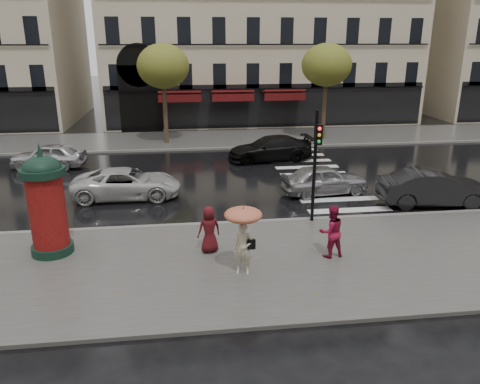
{
  "coord_description": "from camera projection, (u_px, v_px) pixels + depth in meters",
  "views": [
    {
      "loc": [
        -0.96,
        -13.87,
        6.99
      ],
      "look_at": [
        0.98,
        1.5,
        1.85
      ],
      "focal_mm": 35.0,
      "sensor_mm": 36.0,
      "label": 1
    }
  ],
  "objects": [
    {
      "name": "zebra_crossing",
      "position": [
        314.0,
        174.0,
        25.13
      ],
      "size": [
        3.6,
        11.75,
        0.01
      ],
      "primitive_type": "cube",
      "color": "silver",
      "rests_on": "ground"
    },
    {
      "name": "morris_column",
      "position": [
        46.0,
        202.0,
        15.14
      ],
      "size": [
        1.4,
        1.4,
        3.76
      ],
      "color": "black",
      "rests_on": "near_sidewalk"
    },
    {
      "name": "man_burgundy",
      "position": [
        209.0,
        229.0,
        15.53
      ],
      "size": [
        0.88,
        0.68,
        1.59
      ],
      "primitive_type": "imported",
      "rotation": [
        0.0,
        0.0,
        3.39
      ],
      "color": "#4C0F14",
      "rests_on": "near_sidewalk"
    },
    {
      "name": "woman_umbrella",
      "position": [
        243.0,
        230.0,
        13.88
      ],
      "size": [
        1.13,
        1.13,
        2.18
      ],
      "color": "beige",
      "rests_on": "near_sidewalk"
    },
    {
      "name": "car_darkgrey",
      "position": [
        434.0,
        188.0,
        20.25
      ],
      "size": [
        4.87,
        2.22,
        1.55
      ],
      "primitive_type": "imported",
      "rotation": [
        0.0,
        0.0,
        1.44
      ],
      "color": "black",
      "rests_on": "ground"
    },
    {
      "name": "near_sidewalk",
      "position": [
        217.0,
        266.0,
        14.89
      ],
      "size": [
        90.0,
        7.0,
        0.12
      ],
      "primitive_type": "cube",
      "color": "#474744",
      "rests_on": "ground"
    },
    {
      "name": "near_kerb",
      "position": [
        210.0,
        224.0,
        18.18
      ],
      "size": [
        90.0,
        0.25,
        0.14
      ],
      "primitive_type": "cube",
      "color": "slate",
      "rests_on": "ground"
    },
    {
      "name": "far_sidewalk",
      "position": [
        196.0,
        140.0,
        33.25
      ],
      "size": [
        90.0,
        6.0,
        0.12
      ],
      "primitive_type": "cube",
      "color": "#474744",
      "rests_on": "ground"
    },
    {
      "name": "car_silver",
      "position": [
        324.0,
        179.0,
        21.77
      ],
      "size": [
        4.2,
        2.09,
        1.38
      ],
      "primitive_type": "imported",
      "rotation": [
        0.0,
        0.0,
        1.69
      ],
      "color": "#9D9DA1",
      "rests_on": "ground"
    },
    {
      "name": "tree_far_right",
      "position": [
        327.0,
        65.0,
        31.77
      ],
      "size": [
        3.4,
        3.4,
        6.64
      ],
      "color": "#38281C",
      "rests_on": "ground"
    },
    {
      "name": "car_white",
      "position": [
        127.0,
        183.0,
        21.24
      ],
      "size": [
        4.87,
        2.31,
        1.34
      ],
      "primitive_type": "imported",
      "rotation": [
        0.0,
        0.0,
        1.55
      ],
      "color": "silver",
      "rests_on": "ground"
    },
    {
      "name": "car_far_silver",
      "position": [
        48.0,
        156.0,
        26.09
      ],
      "size": [
        4.25,
        2.14,
        1.39
      ],
      "primitive_type": "imported",
      "rotation": [
        0.0,
        0.0,
        -1.7
      ],
      "color": "silver",
      "rests_on": "ground"
    },
    {
      "name": "ground",
      "position": [
        216.0,
        261.0,
        15.37
      ],
      "size": [
        160.0,
        160.0,
        0.0
      ],
      "primitive_type": "plane",
      "color": "black",
      "rests_on": "ground"
    },
    {
      "name": "woman_red",
      "position": [
        331.0,
        231.0,
        15.15
      ],
      "size": [
        0.96,
        0.81,
        1.76
      ],
      "primitive_type": "imported",
      "rotation": [
        0.0,
        0.0,
        3.32
      ],
      "color": "maroon",
      "rests_on": "near_sidewalk"
    },
    {
      "name": "traffic_light",
      "position": [
        316.0,
        156.0,
        17.54
      ],
      "size": [
        0.28,
        0.41,
        4.34
      ],
      "color": "black",
      "rests_on": "near_sidewalk"
    },
    {
      "name": "car_black",
      "position": [
        270.0,
        148.0,
        27.67
      ],
      "size": [
        5.13,
        2.42,
        1.45
      ],
      "primitive_type": "imported",
      "rotation": [
        0.0,
        0.0,
        -1.49
      ],
      "color": "black",
      "rests_on": "ground"
    },
    {
      "name": "tree_far_left",
      "position": [
        163.0,
        67.0,
        30.46
      ],
      "size": [
        3.4,
        3.4,
        6.64
      ],
      "color": "#38281C",
      "rests_on": "ground"
    },
    {
      "name": "far_kerb",
      "position": [
        197.0,
        149.0,
        30.42
      ],
      "size": [
        90.0,
        0.25,
        0.14
      ],
      "primitive_type": "cube",
      "color": "slate",
      "rests_on": "ground"
    }
  ]
}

